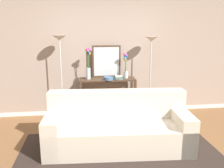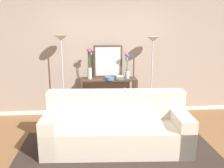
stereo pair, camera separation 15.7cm
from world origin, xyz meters
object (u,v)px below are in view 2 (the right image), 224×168
object	(u,v)px
floor_lamp_right	(152,55)
vase_short_flowers	(127,65)
wall_mirror	(108,61)
book_row_under_console	(96,115)
vase_tall_flowers	(90,65)
book_stack	(120,78)
couch	(117,128)
floor_lamp_left	(62,54)
fruit_bowl	(110,78)
console_table	(109,91)

from	to	relation	value
floor_lamp_right	vase_short_flowers	size ratio (longest dim) A/B	3.21
wall_mirror	book_row_under_console	size ratio (longest dim) A/B	1.66
vase_tall_flowers	book_stack	size ratio (longest dim) A/B	3.36
couch	floor_lamp_left	world-z (taller)	floor_lamp_left
floor_lamp_right	fruit_bowl	world-z (taller)	floor_lamp_right
floor_lamp_left	fruit_bowl	world-z (taller)	floor_lamp_left
fruit_bowl	book_row_under_console	world-z (taller)	fruit_bowl
floor_lamp_left	fruit_bowl	size ratio (longest dim) A/B	8.70
vase_tall_flowers	fruit_bowl	bearing A→B (deg)	-18.64
couch	floor_lamp_left	distance (m)	1.92
floor_lamp_right	book_row_under_console	bearing A→B (deg)	177.43
console_table	book_row_under_console	bearing A→B (deg)	180.00
vase_tall_flowers	book_stack	distance (m)	0.67
floor_lamp_left	couch	bearing A→B (deg)	-53.17
floor_lamp_right	wall_mirror	bearing A→B (deg)	166.57
floor_lamp_left	vase_short_flowers	world-z (taller)	floor_lamp_left
book_stack	floor_lamp_left	bearing A→B (deg)	177.11
console_table	floor_lamp_right	world-z (taller)	floor_lamp_right
floor_lamp_right	book_stack	size ratio (longest dim) A/B	8.93
vase_tall_flowers	vase_short_flowers	world-z (taller)	vase_tall_flowers
book_stack	vase_short_flowers	bearing A→B (deg)	37.25
console_table	fruit_bowl	size ratio (longest dim) A/B	5.81
floor_lamp_right	couch	bearing A→B (deg)	-124.17
floor_lamp_left	vase_tall_flowers	distance (m)	0.60
console_table	floor_lamp_left	size ratio (longest dim) A/B	0.67
vase_tall_flowers	vase_short_flowers	bearing A→B (deg)	0.59
fruit_bowl	book_row_under_console	distance (m)	0.88
console_table	vase_short_flowers	world-z (taller)	vase_short_flowers
vase_tall_flowers	book_stack	xyz separation A→B (m)	(0.60, -0.12, -0.25)
vase_tall_flowers	vase_short_flowers	size ratio (longest dim) A/B	1.21
vase_short_flowers	book_row_under_console	size ratio (longest dim) A/B	1.31
floor_lamp_right	fruit_bowl	bearing A→B (deg)	-175.42
vase_tall_flowers	couch	bearing A→B (deg)	-72.89
console_table	book_row_under_console	xyz separation A→B (m)	(-0.28, 0.00, -0.52)
couch	book_stack	xyz separation A→B (m)	(0.19, 1.23, 0.56)
couch	fruit_bowl	bearing A→B (deg)	90.80
vase_tall_flowers	vase_short_flowers	distance (m)	0.77
floor_lamp_right	book_stack	distance (m)	0.83
wall_mirror	fruit_bowl	distance (m)	0.42
fruit_bowl	book_stack	world-z (taller)	book_stack
wall_mirror	book_stack	xyz separation A→B (m)	(0.22, -0.27, -0.30)
couch	fruit_bowl	distance (m)	1.34
vase_short_flowers	fruit_bowl	size ratio (longest dim) A/B	2.66
vase_short_flowers	wall_mirror	bearing A→B (deg)	159.63
wall_mirror	book_row_under_console	bearing A→B (deg)	-149.67
wall_mirror	book_stack	bearing A→B (deg)	-51.42
console_table	wall_mirror	distance (m)	0.63
vase_tall_flowers	fruit_bowl	world-z (taller)	vase_tall_flowers
couch	vase_short_flowers	size ratio (longest dim) A/B	4.29
fruit_bowl	book_stack	xyz separation A→B (m)	(0.21, 0.01, 0.00)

